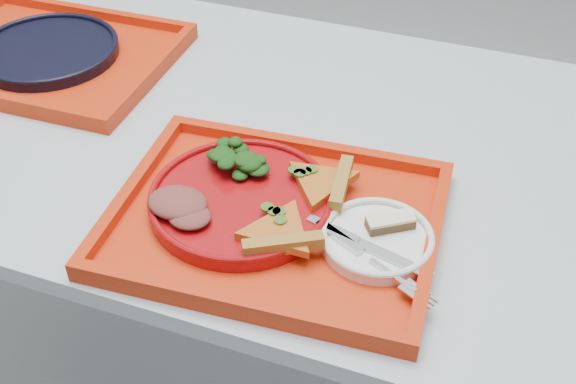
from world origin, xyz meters
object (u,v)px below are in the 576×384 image
Objects in this scene: dinner_plate at (241,202)px; dessert_bar at (390,222)px; navy_plate at (48,52)px; tray_far at (50,58)px; tray_main at (275,223)px.

dessert_bar is at bearing 4.20° from dinner_plate.
tray_far is at bearing 0.00° from navy_plate.
tray_main is 0.06m from dinner_plate.
dessert_bar is at bearing -20.58° from tray_far.
navy_plate is 3.85× the size of dessert_bar.
dessert_bar is (0.71, -0.25, 0.01)m from navy_plate.
dessert_bar reaches higher than tray_main.
tray_far is at bearing 126.30° from dessert_bar.
dinner_plate is 3.85× the size of dessert_bar.
tray_main is 0.62m from tray_far.
tray_main is 1.73× the size of dinner_plate.
dessert_bar is at bearing 5.60° from tray_main.
tray_main is at bearing -27.57° from tray_far.
tray_main is 0.62m from navy_plate.
navy_plate is (0.00, 0.00, 0.01)m from tray_far.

